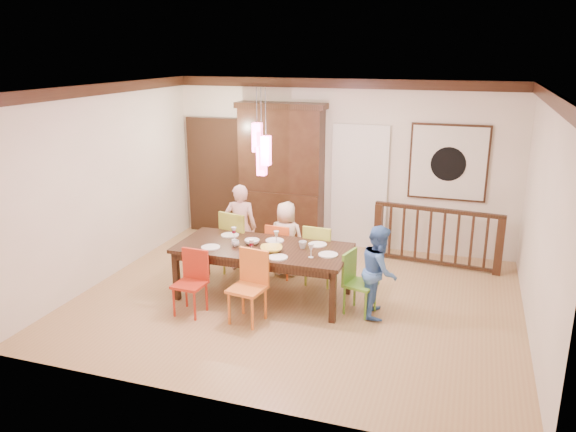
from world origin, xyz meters
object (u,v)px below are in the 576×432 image
(chair_far_left, at_px, (240,238))
(person_far_left, at_px, (241,227))
(dining_table, at_px, (263,251))
(person_end_right, at_px, (379,271))
(china_hutch, at_px, (281,174))
(balustrade, at_px, (436,236))
(person_far_mid, at_px, (286,239))
(chair_end_right, at_px, (361,279))

(chair_far_left, relative_size, person_far_left, 0.74)
(dining_table, xyz_separation_m, person_end_right, (1.62, -0.04, -0.07))
(chair_far_left, distance_m, china_hutch, 1.77)
(balustrade, relative_size, person_end_right, 1.68)
(person_far_mid, relative_size, person_end_right, 0.95)
(dining_table, relative_size, person_far_mid, 2.06)
(balustrade, distance_m, person_end_right, 2.12)
(dining_table, relative_size, person_end_right, 1.96)
(chair_end_right, height_order, person_far_mid, person_far_mid)
(person_far_left, relative_size, person_far_mid, 1.19)
(dining_table, bearing_deg, person_far_mid, 87.04)
(person_far_left, height_order, person_end_right, person_far_left)
(chair_far_left, relative_size, balustrade, 0.50)
(chair_end_right, bearing_deg, person_far_left, 79.94)
(person_far_mid, height_order, person_end_right, person_end_right)
(china_hutch, xyz_separation_m, person_far_mid, (0.58, -1.46, -0.67))
(chair_far_left, height_order, chair_end_right, chair_far_left)
(chair_far_left, xyz_separation_m, person_far_left, (-0.06, 0.16, 0.11))
(chair_far_left, relative_size, person_end_right, 0.83)
(person_end_right, bearing_deg, balustrade, -25.02)
(china_hutch, xyz_separation_m, person_end_right, (2.16, -2.38, -0.64))
(person_far_left, xyz_separation_m, person_far_mid, (0.75, 0.01, -0.11))
(person_end_right, bearing_deg, china_hutch, 33.21)
(chair_end_right, bearing_deg, person_far_mid, 68.87)
(balustrade, xyz_separation_m, person_far_mid, (-2.17, -1.12, 0.08))
(chair_far_left, xyz_separation_m, person_far_mid, (0.69, 0.18, -0.00))
(chair_far_left, bearing_deg, person_end_right, 175.67)
(dining_table, height_order, person_end_right, person_end_right)
(person_far_left, bearing_deg, dining_table, 113.92)
(dining_table, relative_size, china_hutch, 0.96)
(china_hutch, relative_size, person_far_mid, 2.15)
(balustrade, bearing_deg, china_hutch, 179.05)
(person_far_left, bearing_deg, person_far_mid, 165.88)
(chair_far_left, bearing_deg, dining_table, 146.14)
(chair_far_left, relative_size, china_hutch, 0.41)
(balustrade, relative_size, person_far_left, 1.48)
(chair_far_left, relative_size, person_far_mid, 0.88)
(chair_end_right, distance_m, china_hutch, 3.19)
(china_hutch, height_order, balustrade, china_hutch)
(chair_far_left, xyz_separation_m, china_hutch, (0.11, 1.64, 0.67))
(person_far_left, xyz_separation_m, person_end_right, (2.33, -0.91, -0.08))
(chair_far_left, bearing_deg, person_far_left, -55.74)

